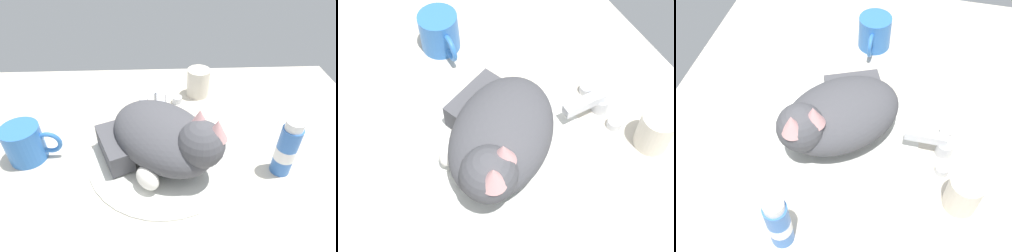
% 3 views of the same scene
% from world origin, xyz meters
% --- Properties ---
extents(ground_plane, '(1.10, 0.83, 0.03)m').
position_xyz_m(ground_plane, '(0.00, 0.00, -0.01)').
color(ground_plane, beige).
extents(sink_basin, '(0.33, 0.33, 0.01)m').
position_xyz_m(sink_basin, '(0.00, 0.00, 0.00)').
color(sink_basin, silver).
rests_on(sink_basin, ground_plane).
extents(faucet, '(0.12, 0.10, 0.05)m').
position_xyz_m(faucet, '(0.00, 0.20, 0.02)').
color(faucet, silver).
rests_on(faucet, ground_plane).
extents(cat, '(0.30, 0.30, 0.15)m').
position_xyz_m(cat, '(0.01, -0.01, 0.07)').
color(cat, '#4C4C51').
rests_on(cat, sink_basin).
extents(coffee_mug, '(0.12, 0.08, 0.08)m').
position_xyz_m(coffee_mug, '(-0.30, 0.01, 0.04)').
color(coffee_mug, '#3372C6').
rests_on(coffee_mug, ground_plane).
extents(rinse_cup, '(0.06, 0.06, 0.08)m').
position_xyz_m(rinse_cup, '(0.11, 0.25, 0.04)').
color(rinse_cup, silver).
rests_on(rinse_cup, ground_plane).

